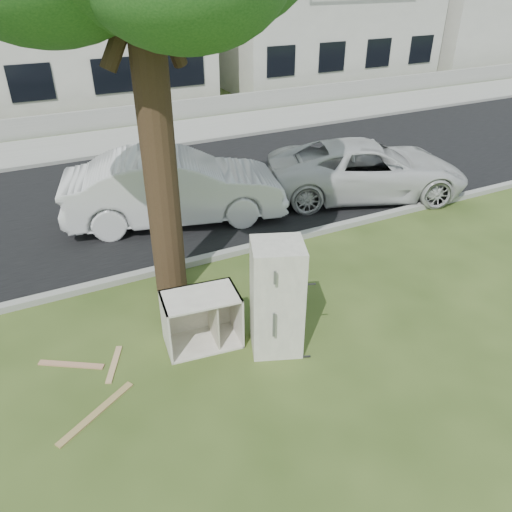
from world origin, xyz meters
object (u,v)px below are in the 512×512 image
cabinet (202,320)px  car_right (367,169)px  fridge (277,298)px  car_center (175,187)px

cabinet → car_right: bearing=38.6°
fridge → car_center: size_ratio=0.37×
cabinet → car_center: 4.43m
cabinet → car_center: size_ratio=0.23×
car_right → car_center: bearing=101.5°
car_right → cabinet: bearing=142.1°
car_center → car_right: (4.71, -0.74, -0.11)m
fridge → car_center: 4.85m
car_center → car_right: car_center is taller
fridge → car_right: size_ratio=0.36×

